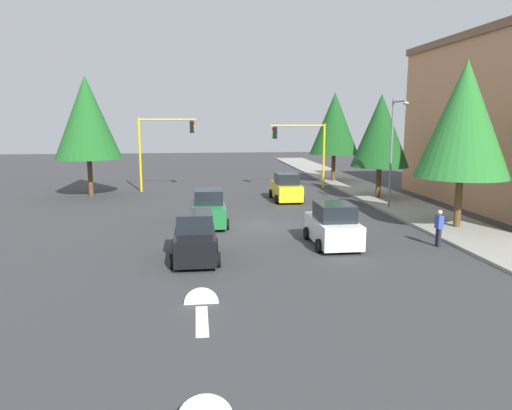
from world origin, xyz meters
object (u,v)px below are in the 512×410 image
Objects in this scene: tree_roadside_mid at (381,131)px; car_green at (209,209)px; car_black at (195,238)px; car_white at (333,226)px; traffic_signal_far_left at (302,143)px; traffic_signal_far_right at (162,140)px; tree_opposite_side at (87,118)px; tree_roadside_near at (464,119)px; pedestrian_crossing at (439,227)px; tree_roadside_far at (335,124)px; car_yellow at (286,188)px; street_lamp_curbside at (394,142)px.

car_green is at bearing -59.18° from tree_roadside_mid.
car_black is 6.48m from car_white.
car_white is (18.39, -2.54, -2.92)m from traffic_signal_far_left.
traffic_signal_far_right is 5.90m from tree_opposite_side.
tree_roadside_near is 5.12× the size of pedestrian_crossing.
traffic_signal_far_left is at bearing 156.10° from car_black.
car_yellow is at bearing -32.69° from tree_roadside_far.
traffic_signal_far_left is 10.99m from street_lamp_curbside.
tree_roadside_near is at bearing 56.93° from tree_opposite_side.
car_green is at bearing -31.10° from traffic_signal_far_left.
street_lamp_curbside is 0.93× the size of tree_roadside_mid.
car_black and car_green have the same top height.
tree_roadside_mid is at bearing 69.12° from traffic_signal_far_right.
traffic_signal_far_left is 7.49m from tree_roadside_mid.
tree_roadside_near is 2.35× the size of car_green.
tree_roadside_near is at bearing 107.95° from car_white.
tree_roadside_far is at bearing -177.14° from tree_roadside_near.
traffic_signal_far_right is 22.84m from tree_roadside_near.
street_lamp_curbside reaches higher than car_white.
tree_opposite_side reaches higher than car_white.
tree_roadside_near is at bearing 2.86° from tree_roadside_far.
tree_roadside_near reaches higher than car_white.
traffic_signal_far_left is 1.43× the size of car_black.
tree_roadside_mid is at bearing 120.82° from car_green.
tree_roadside_near reaches higher than street_lamp_curbside.
pedestrian_crossing is (13.54, 4.52, 0.01)m from car_yellow.
street_lamp_curbside is 1.82× the size of car_white.
tree_roadside_mid is 14.74m from car_white.
car_white is (2.39, -7.39, -4.82)m from tree_roadside_near.
street_lamp_curbside is at bearing 142.74° from car_white.
tree_roadside_mid is at bearing -177.14° from tree_roadside_near.
pedestrian_crossing is at bearing 93.62° from car_black.
street_lamp_curbside is at bearing 18.86° from traffic_signal_far_left.
tree_roadside_mid is (6.00, 15.73, 0.80)m from traffic_signal_far_right.
pedestrian_crossing is (17.24, 18.80, -4.94)m from tree_opposite_side.
car_white is (18.39, 8.84, -3.24)m from traffic_signal_far_right.
car_green and car_white have the same top height.
car_green is 9.62m from car_yellow.
pedestrian_crossing is at bearing -9.43° from tree_roadside_mid.
tree_opposite_side is 2.37× the size of car_black.
tree_opposite_side is at bearing -104.53° from car_yellow.
tree_roadside_far reaches higher than tree_roadside_mid.
car_green is 0.96× the size of car_white.
car_white is (4.96, 5.56, 0.00)m from car_green.
traffic_signal_far_left is at bearing 90.00° from traffic_signal_far_right.
street_lamp_curbside is 8.31m from car_yellow.
car_green is 7.45m from car_white.
car_black is 6.55m from car_green.
street_lamp_curbside is 1.86× the size of car_black.
tree_roadside_far is at bearing 104.72° from traffic_signal_far_right.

